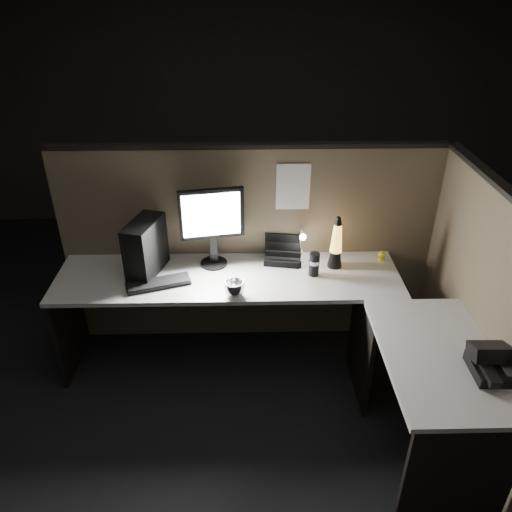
{
  "coord_description": "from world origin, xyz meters",
  "views": [
    {
      "loc": [
        -0.03,
        -2.21,
        2.53
      ],
      "look_at": [
        0.03,
        0.35,
        1.03
      ],
      "focal_mm": 35.0,
      "sensor_mm": 36.0,
      "label": 1
    }
  ],
  "objects_px": {
    "pc_tower": "(146,247)",
    "keyboard": "(158,283)",
    "lava_lamp": "(336,246)",
    "desk_phone": "(497,362)",
    "monitor": "(212,220)"
  },
  "relations": [
    {
      "from": "pc_tower",
      "to": "keyboard",
      "type": "bearing_deg",
      "value": -45.48
    },
    {
      "from": "pc_tower",
      "to": "lava_lamp",
      "type": "distance_m",
      "value": 1.27
    },
    {
      "from": "pc_tower",
      "to": "keyboard",
      "type": "relative_size",
      "value": 0.9
    },
    {
      "from": "keyboard",
      "to": "desk_phone",
      "type": "bearing_deg",
      "value": -42.65
    },
    {
      "from": "monitor",
      "to": "desk_phone",
      "type": "bearing_deg",
      "value": -46.23
    },
    {
      "from": "monitor",
      "to": "desk_phone",
      "type": "xyz_separation_m",
      "value": [
        1.49,
        -1.1,
        -0.27
      ]
    },
    {
      "from": "keyboard",
      "to": "desk_phone",
      "type": "relative_size",
      "value": 1.46
    },
    {
      "from": "monitor",
      "to": "keyboard",
      "type": "bearing_deg",
      "value": -152.62
    },
    {
      "from": "monitor",
      "to": "lava_lamp",
      "type": "xyz_separation_m",
      "value": [
        0.83,
        -0.06,
        -0.18
      ]
    },
    {
      "from": "keyboard",
      "to": "desk_phone",
      "type": "distance_m",
      "value": 2.02
    },
    {
      "from": "lava_lamp",
      "to": "keyboard",
      "type": "bearing_deg",
      "value": -170.11
    },
    {
      "from": "keyboard",
      "to": "lava_lamp",
      "type": "height_order",
      "value": "lava_lamp"
    },
    {
      "from": "lava_lamp",
      "to": "desk_phone",
      "type": "height_order",
      "value": "lava_lamp"
    },
    {
      "from": "keyboard",
      "to": "lava_lamp",
      "type": "distance_m",
      "value": 1.21
    },
    {
      "from": "monitor",
      "to": "lava_lamp",
      "type": "distance_m",
      "value": 0.85
    }
  ]
}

